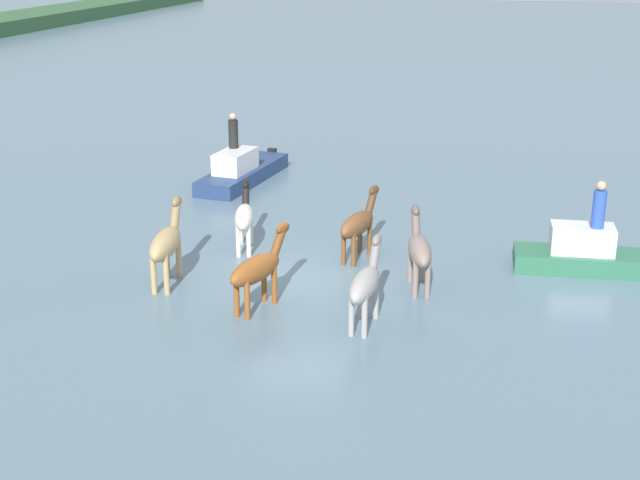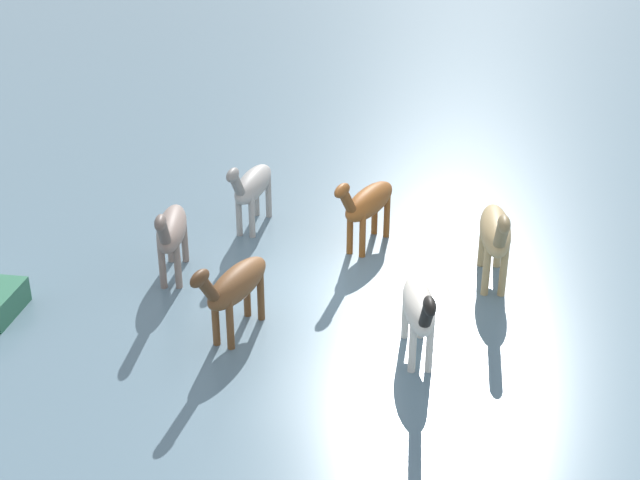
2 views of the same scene
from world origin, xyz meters
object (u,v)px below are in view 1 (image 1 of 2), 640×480
at_px(horse_gray_outer, 419,250).
at_px(person_helmsman_aft, 233,132).
at_px(horse_rear_stallion, 365,284).
at_px(person_boatman_standing, 599,206).
at_px(horse_mid_herd, 244,217).
at_px(boat_launch_far, 242,173).
at_px(horse_chestnut_trailing, 257,269).
at_px(horse_pinto_flank, 166,243).
at_px(horse_lead, 358,224).
at_px(boat_motor_center, 598,259).

xyz_separation_m(horse_gray_outer, person_helmsman_aft, (7.90, 7.53, 0.78)).
distance_m(horse_rear_stallion, person_boatman_standing, 6.73).
xyz_separation_m(horse_mid_herd, person_helmsman_aft, (6.35, 2.60, 0.82)).
distance_m(horse_gray_outer, boat_launch_far, 10.84).
bearing_deg(boat_launch_far, horse_chestnut_trailing, 27.10).
bearing_deg(horse_chestnut_trailing, person_boatman_standing, -43.15).
height_order(horse_pinto_flank, boat_launch_far, horse_pinto_flank).
bearing_deg(person_helmsman_aft, boat_launch_far, -71.21).
distance_m(person_helmsman_aft, person_boatman_standing, 12.95).
xyz_separation_m(horse_gray_outer, person_boatman_standing, (2.15, -4.08, 0.76)).
xyz_separation_m(horse_lead, person_helmsman_aft, (6.26, 5.69, 0.80)).
bearing_deg(horse_gray_outer, person_helmsman_aft, 28.29).
xyz_separation_m(horse_mid_herd, horse_rear_stallion, (-3.99, -4.14, 0.04)).
bearing_deg(horse_chestnut_trailing, horse_pinto_flank, 87.75).
xyz_separation_m(boat_motor_center, person_helmsman_aft, (5.62, 11.72, 1.43)).
bearing_deg(horse_rear_stallion, horse_gray_outer, -16.12).
bearing_deg(boat_launch_far, horse_mid_herd, 25.89).
distance_m(horse_gray_outer, boat_motor_center, 4.81).
height_order(boat_launch_far, person_boatman_standing, person_boatman_standing).
relative_size(horse_gray_outer, person_helmsman_aft, 1.90).
distance_m(horse_chestnut_trailing, horse_rear_stallion, 2.54).
height_order(horse_gray_outer, person_boatman_standing, person_boatman_standing).
bearing_deg(boat_launch_far, boat_motor_center, 69.23).
height_order(horse_chestnut_trailing, person_helmsman_aft, person_helmsman_aft).
relative_size(horse_chestnut_trailing, horse_lead, 1.01).
height_order(horse_mid_herd, person_boatman_standing, person_boatman_standing).
bearing_deg(horse_chestnut_trailing, horse_lead, -4.60).
xyz_separation_m(horse_lead, boat_launch_far, (6.34, 5.46, -0.63)).
relative_size(boat_launch_far, boat_motor_center, 1.11).
bearing_deg(horse_pinto_flank, person_helmsman_aft, 1.42).
bearing_deg(horse_pinto_flank, boat_launch_far, -0.07).
xyz_separation_m(horse_chestnut_trailing, person_boatman_standing, (4.31, -7.39, 0.76)).
relative_size(horse_lead, person_helmsman_aft, 1.87).
bearing_deg(boat_motor_center, horse_rear_stallion, 37.90).
bearing_deg(boat_launch_far, person_boatman_standing, 68.50).
height_order(horse_mid_herd, boat_launch_far, horse_mid_herd).
bearing_deg(person_boatman_standing, horse_gray_outer, 117.85).
relative_size(horse_chestnut_trailing, horse_mid_herd, 1.05).
xyz_separation_m(horse_mid_herd, horse_pinto_flank, (-2.83, 0.98, 0.12)).
distance_m(horse_chestnut_trailing, horse_gray_outer, 3.95).
distance_m(horse_lead, boat_motor_center, 6.09).
distance_m(horse_chestnut_trailing, boat_launch_far, 10.92).
bearing_deg(horse_mid_herd, horse_chestnut_trailing, -172.27).
height_order(horse_gray_outer, boat_motor_center, horse_gray_outer).
height_order(horse_lead, person_boatman_standing, person_boatman_standing).
xyz_separation_m(horse_rear_stallion, person_boatman_standing, (4.59, -4.86, 0.77)).
bearing_deg(horse_chestnut_trailing, horse_gray_outer, -40.34).
height_order(horse_chestnut_trailing, boat_motor_center, horse_chestnut_trailing).
height_order(horse_mid_herd, boat_motor_center, horse_mid_herd).
relative_size(horse_chestnut_trailing, horse_pinto_flank, 0.92).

